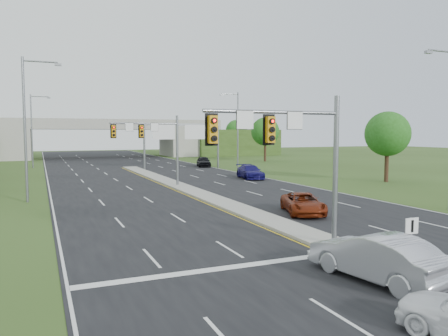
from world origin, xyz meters
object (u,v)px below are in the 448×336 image
at_px(car_far_c, 204,161).
at_px(car_far_b, 250,172).
at_px(signal_mast_near, 295,146).
at_px(overpass, 102,141).
at_px(signal_mast_far, 155,139).
at_px(car_far_a, 303,203).
at_px(car_silver, 376,257).
at_px(keep_right_sign, 411,236).
at_px(sign_gantry, 181,133).

bearing_deg(car_far_c, car_far_b, -79.85).
bearing_deg(signal_mast_near, overpass, 88.38).
xyz_separation_m(signal_mast_far, car_far_c, (13.26, 22.37, -3.89)).
relative_size(car_far_a, car_far_b, 0.91).
xyz_separation_m(overpass, car_silver, (-1.50, -84.41, -2.68)).
bearing_deg(keep_right_sign, overpass, 90.00).
height_order(keep_right_sign, car_far_a, keep_right_sign).
distance_m(signal_mast_near, car_far_b, 31.43).
xyz_separation_m(signal_mast_far, overpass, (2.26, 55.07, -1.17)).
distance_m(signal_mast_near, keep_right_sign, 5.94).
height_order(signal_mast_far, car_far_c, signal_mast_far).
relative_size(signal_mast_far, car_far_c, 1.47).
height_order(signal_mast_near, overpass, overpass).
distance_m(sign_gantry, overpass, 35.75).
bearing_deg(car_far_a, signal_mast_near, -106.20).
height_order(keep_right_sign, car_far_c, keep_right_sign).
distance_m(signal_mast_far, keep_right_sign, 29.71).
distance_m(signal_mast_near, overpass, 80.11).
height_order(car_silver, car_far_c, car_silver).
bearing_deg(overpass, signal_mast_near, -91.62).
bearing_deg(sign_gantry, car_far_c, 28.77).
distance_m(keep_right_sign, car_far_b, 34.62).
xyz_separation_m(sign_gantry, car_far_a, (-3.39, -37.30, -4.54)).
xyz_separation_m(sign_gantry, car_far_c, (4.32, 2.37, -4.41)).
bearing_deg(signal_mast_near, car_far_a, 54.17).
bearing_deg(keep_right_sign, car_far_a, 74.83).
bearing_deg(car_far_b, sign_gantry, 109.65).
height_order(signal_mast_near, car_far_a, signal_mast_near).
bearing_deg(sign_gantry, signal_mast_near, -101.25).
relative_size(signal_mast_far, keep_right_sign, 3.18).
bearing_deg(car_silver, sign_gantry, -109.19).
relative_size(car_silver, car_far_b, 0.97).
bearing_deg(car_far_a, sign_gantry, 104.44).
height_order(signal_mast_far, keep_right_sign, signal_mast_far).
xyz_separation_m(signal_mast_far, sign_gantry, (8.95, 19.99, 0.51)).
bearing_deg(car_far_a, car_far_c, 98.64).
bearing_deg(car_far_c, sign_gantry, -137.56).
height_order(keep_right_sign, car_far_b, keep_right_sign).
relative_size(signal_mast_near, sign_gantry, 0.60).
distance_m(keep_right_sign, sign_gantry, 50.04).
relative_size(sign_gantry, overpass, 0.14).
relative_size(signal_mast_far, car_silver, 1.35).
bearing_deg(keep_right_sign, car_silver, 175.41).
height_order(keep_right_sign, sign_gantry, sign_gantry).
height_order(signal_mast_near, car_far_b, signal_mast_near).
height_order(sign_gantry, car_silver, sign_gantry).
height_order(overpass, car_silver, overpass).
bearing_deg(sign_gantry, keep_right_sign, -97.70).
relative_size(keep_right_sign, overpass, 0.03).
xyz_separation_m(overpass, car_far_b, (9.86, -51.34, -2.75)).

